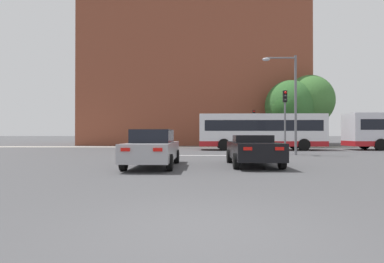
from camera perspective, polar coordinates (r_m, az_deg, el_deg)
ground_plane at (r=4.54m, az=3.13°, el=-18.34°), size 400.00×400.00×0.00m
stop_line_strip at (r=19.44m, az=1.66°, el=-4.57°), size 9.29×0.30×0.01m
far_pavement at (r=32.03m, az=1.49°, el=-2.96°), size 70.32×2.50×0.01m
brick_civic_building at (r=43.83m, az=0.30°, el=11.97°), size 28.66×15.81×28.67m
car_saloon_left at (r=12.87m, az=-7.43°, el=-3.12°), size 2.02×4.88×1.58m
car_roadster_right at (r=13.42m, az=11.53°, el=-3.41°), size 2.03×4.29×1.34m
bus_crossing_lead at (r=26.83m, az=12.95°, el=0.12°), size 10.73×2.73×3.11m
traffic_light_near_right at (r=21.46m, az=17.30°, el=3.64°), size 0.26×0.31×4.37m
traffic_light_far_right at (r=32.15m, az=11.71°, el=1.76°), size 0.26×0.31×3.91m
street_lamp_junction at (r=21.07m, az=18.03°, el=6.95°), size 2.28×0.36×6.62m
pedestrian_waiting at (r=33.07m, az=-7.86°, el=-1.27°), size 0.43×0.28×1.60m
tree_by_building at (r=36.08m, az=21.43°, el=5.51°), size 5.38×5.38×7.97m
tree_kerbside at (r=34.72m, az=18.12°, el=4.65°), size 5.37×5.37×7.31m
tree_distant at (r=33.77m, az=17.70°, el=4.16°), size 3.79×3.79×6.12m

